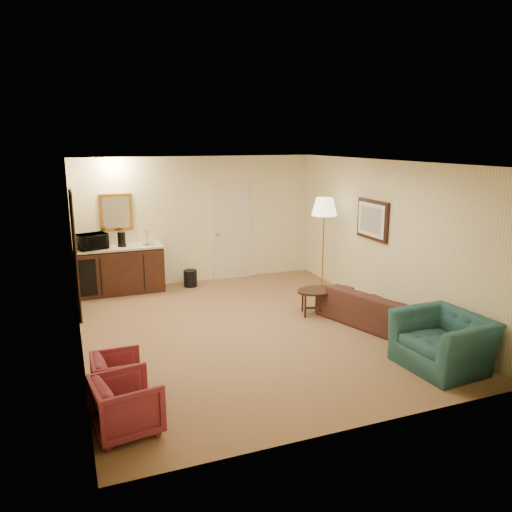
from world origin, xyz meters
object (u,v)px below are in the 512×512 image
Objects in this scene: wetbar_cabinet at (121,270)px; waste_bin at (190,278)px; teal_armchair at (444,333)px; rose_chair_near at (119,375)px; microwave at (92,240)px; coffee_maker at (122,239)px; sofa at (376,303)px; coffee_table at (318,302)px; rose_chair_far at (126,402)px; floor_lamp at (323,245)px.

wetbar_cabinet reaches higher than waste_bin.
rose_chair_near is at bearing -103.79° from teal_armchair.
microwave is 0.55m from coffee_maker.
sofa reaches higher than coffee_table.
teal_armchair is 4.05m from rose_chair_far.
sofa is 5.27m from microwave.
coffee_maker is at bearing 176.93° from waste_bin.
floor_lamp is 3.51× the size of microwave.
microwave reaches higher than sofa.
wetbar_cabinet is 4.86× the size of waste_bin.
teal_armchair is 3.24× the size of waste_bin.
coffee_maker is (0.55, 4.93, 0.73)m from rose_chair_far.
rose_chair_far is at bearing -107.03° from microwave.
coffee_maker is at bearing -11.59° from microwave.
floor_lamp reaches higher than sofa.
coffee_maker is at bearing -148.55° from teal_armchair.
teal_armchair is at bearing -67.08° from microwave.
rose_chair_far reaches higher than rose_chair_near.
coffee_table is at bearing -39.74° from wetbar_cabinet.
floor_lamp is 5.51× the size of waste_bin.
sofa is at bearing -42.39° from wetbar_cabinet.
floor_lamp reaches higher than rose_chair_near.
waste_bin is at bearing 124.22° from coffee_table.
floor_lamp is at bearing -9.88° from coffee_maker.
rose_chair_near is 1.75× the size of waste_bin.
floor_lamp is at bearing -21.02° from sofa.
floor_lamp is (0.71, 1.17, 0.71)m from coffee_table.
rose_chair_far is 0.85× the size of coffee_table.
sofa is at bearing 174.02° from teal_armchair.
wetbar_cabinet reaches higher than rose_chair_far.
rose_chair_far is 4.93m from microwave.
wetbar_cabinet is at bearing -170.14° from coffee_maker.
coffee_maker reaches higher than teal_armchair.
microwave reaches higher than rose_chair_far.
floor_lamp is 6.56× the size of coffee_maker.
floor_lamp is at bearing -19.62° from wetbar_cabinet.
microwave reaches higher than coffee_maker.
wetbar_cabinet is at bearing -11.09° from microwave.
sofa is 2.04m from floor_lamp.
floor_lamp is at bearing 58.98° from coffee_table.
microwave is (0.00, 4.15, 0.80)m from rose_chair_near.
coffee_table is at bearing -30.21° from coffee_maker.
rose_chair_near is at bearing -107.03° from microwave.
teal_armchair is 5.30m from waste_bin.
rose_chair_far is at bearing -86.35° from coffee_maker.
rose_chair_far is 5.20m from waste_bin.
coffee_maker is at bearing -0.11° from wetbar_cabinet.
microwave is at bearing -144.24° from teal_armchair.
floor_lamp is at bearing 173.35° from teal_armchair.
floor_lamp is (4.20, 3.61, 0.60)m from rose_chair_far.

